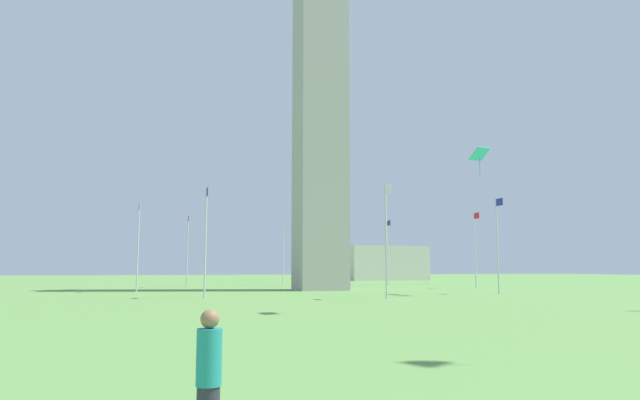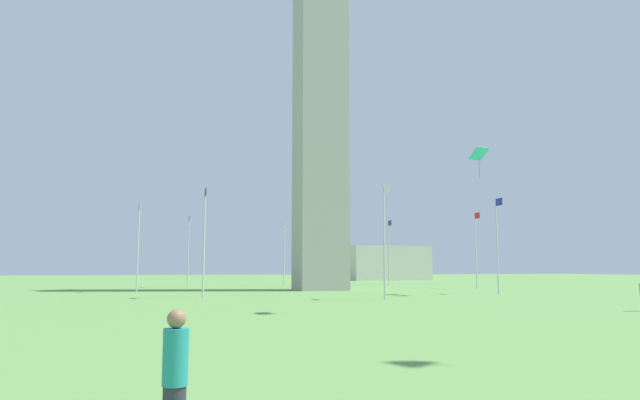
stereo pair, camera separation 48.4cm
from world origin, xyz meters
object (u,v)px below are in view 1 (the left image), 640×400
Objects in this scene: flagpole_sw at (187,248)px; flagpole_w at (138,243)px; distant_building at (373,263)px; kite_cyan_diamond at (479,155)px; flagpole_nw at (206,237)px; flagpole_ne at (498,241)px; flagpole_s at (283,250)px; person_teal_shirt at (209,381)px; obelisk_monument at (320,78)px; flagpole_n at (386,236)px; flagpole_e at (475,246)px; flagpole_se at (388,249)px.

flagpole_w is at bearing -22.50° from flagpole_sw.
kite_cyan_diamond is at bearing -12.36° from distant_building.
flagpole_w is at bearing -157.50° from flagpole_nw.
flagpole_s is at bearing -157.50° from flagpole_ne.
obelisk_monument is at bearing -14.08° from person_teal_shirt.
flagpole_sw and flagpole_w have the same top height.
flagpole_n is at bearing 0.00° from obelisk_monument.
flagpole_n is 1.00× the size of flagpole_nw.
distant_building is at bearing 159.91° from flagpole_n.
kite_cyan_diamond reaches higher than flagpole_sw.
obelisk_monument is 24.95m from flagpole_nw.
flagpole_e is 32.78m from flagpole_nw.
obelisk_monument reaches higher than distant_building.
flagpole_n reaches higher than distant_building.
flagpole_e is at bearing 135.00° from flagpole_n.
flagpole_nw is (12.60, -12.55, -17.51)m from obelisk_monument.
flagpole_ne and flagpole_se have the same top height.
obelisk_monument is 25.37× the size of person_teal_shirt.
obelisk_monument reaches higher than flagpole_n.
flagpole_nw is at bearing -112.50° from flagpole_n.
flagpole_ne is at bearing 112.50° from flagpole_n.
flagpole_s is at bearing -160.57° from kite_cyan_diamond.
flagpole_s and flagpole_sw have the same top height.
flagpole_ne is at bearing -33.70° from person_teal_shirt.
person_teal_shirt is at bearing -17.26° from obelisk_monument.
distant_building is at bearing 167.64° from kite_cyan_diamond.
flagpole_se is 25.09m from flagpole_sw.
flagpole_se is at bearing 157.50° from flagpole_n.
flagpole_ne is 4.82× the size of person_teal_shirt.
flagpole_s is at bearing 180.00° from obelisk_monument.
flagpole_se is 35.48m from flagpole_nw.
flagpole_se is at bearing 67.50° from flagpole_s.
flagpole_nw reaches higher than person_teal_shirt.
flagpole_w is at bearing -67.50° from flagpole_se.
flagpole_n is 25.09m from flagpole_e.
flagpole_n and flagpole_nw have the same top height.
flagpole_e and flagpole_sw have the same top height.
person_teal_shirt is (62.55, -28.10, -3.72)m from flagpole_se.
person_teal_shirt is (50.06, -15.56, -21.23)m from obelisk_monument.
flagpole_w reaches higher than person_teal_shirt.
flagpole_n is at bearing -22.50° from flagpole_se.
person_teal_shirt is at bearing 2.50° from flagpole_w.
kite_cyan_diamond is (-4.84, 10.81, 7.48)m from flagpole_n.
flagpole_ne reaches higher than distant_building.
flagpole_n is at bearing -65.89° from kite_cyan_diamond.
obelisk_monument is at bearing -135.13° from flagpole_ne.
flagpole_n and flagpole_w have the same top height.
flagpole_sw reaches higher than person_teal_shirt.
kite_cyan_diamond is at bearing -78.30° from flagpole_ne.
flagpole_w is at bearing -45.00° from flagpole_s.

